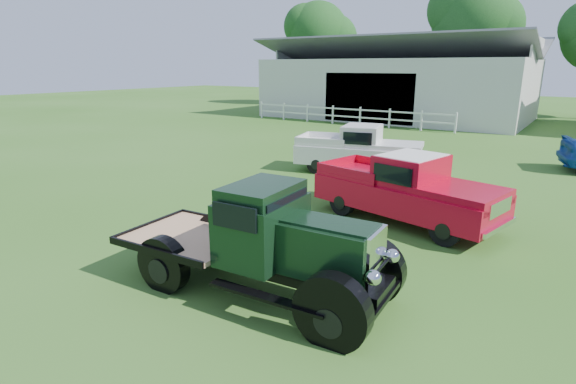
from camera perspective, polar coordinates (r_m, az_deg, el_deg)
The scene contains 8 objects.
ground at distance 9.51m, azimuth -5.13°, elevation -7.55°, with size 120.00×120.00×0.00m, color #2C5F17.
shed_left at distance 35.06m, azimuth 13.65°, elevation 13.76°, with size 18.80×10.20×5.60m, color beige, non-canonical shape.
fence_rail at distance 30.13m, azimuth 7.40°, elevation 9.61°, with size 14.20×0.16×1.20m, color white, non-canonical shape.
tree_a at distance 46.21m, azimuth 3.77°, elevation 17.56°, with size 6.30×6.30×10.50m, color #163C15, non-canonical shape.
tree_b at distance 41.87m, azimuth 22.09°, elevation 17.39°, with size 6.90×6.90×11.50m, color #163C15, non-canonical shape.
vintage_flatbed at distance 7.54m, azimuth -3.83°, elevation -5.99°, with size 4.85×1.92×1.92m, color black, non-canonical shape.
red_pickup at distance 11.39m, azimuth 14.79°, elevation 0.51°, with size 4.71×1.81×1.72m, color #B80824, non-canonical shape.
white_pickup at distance 16.43m, azimuth 8.97°, elevation 5.36°, with size 4.58×1.78×1.68m, color silver, non-canonical shape.
Camera 1 is at (5.60, -6.71, 3.75)m, focal length 28.00 mm.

